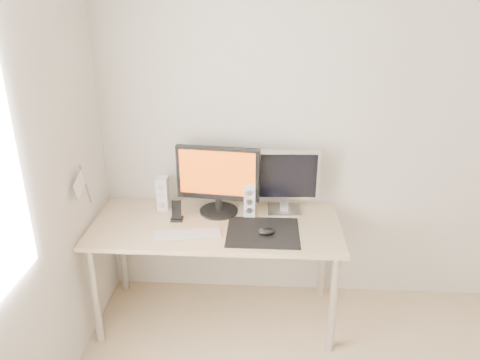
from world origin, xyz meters
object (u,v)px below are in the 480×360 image
object	(u,v)px
speaker_right	(250,199)
second_monitor	(285,178)
desk	(216,234)
speaker_left	(163,194)
main_monitor	(218,178)
phone_dock	(177,214)
mouse	(266,232)
keyboard	(187,234)

from	to	relation	value
speaker_right	second_monitor	bearing A→B (deg)	16.80
desk	second_monitor	distance (m)	0.58
second_monitor	speaker_left	size ratio (longest dim) A/B	1.94
main_monitor	phone_dock	xyz separation A→B (m)	(-0.26, -0.13, -0.21)
speaker_right	phone_dock	bearing A→B (deg)	-167.70
speaker_left	phone_dock	bearing A→B (deg)	-52.05
speaker_left	main_monitor	bearing A→B (deg)	-4.44
desk	phone_dock	distance (m)	0.29
desk	mouse	bearing A→B (deg)	-21.50
speaker_left	speaker_right	bearing A→B (deg)	-5.06
phone_dock	mouse	bearing A→B (deg)	-15.55
mouse	speaker_right	distance (m)	0.30
desk	second_monitor	xyz separation A→B (m)	(0.44, 0.21, 0.32)
desk	main_monitor	size ratio (longest dim) A/B	2.90
mouse	phone_dock	xyz separation A→B (m)	(-0.58, 0.16, 0.02)
phone_dock	main_monitor	bearing A→B (deg)	25.76
second_monitor	speaker_right	distance (m)	0.27
keyboard	main_monitor	bearing A→B (deg)	63.19
second_monitor	speaker_left	xyz separation A→B (m)	(-0.82, -0.02, -0.12)
desk	speaker_left	world-z (taller)	speaker_left
main_monitor	keyboard	world-z (taller)	main_monitor
main_monitor	speaker_left	bearing A→B (deg)	175.56
speaker_left	keyboard	size ratio (longest dim) A/B	0.54
main_monitor	mouse	bearing A→B (deg)	-41.67
mouse	main_monitor	bearing A→B (deg)	138.33
phone_dock	desk	bearing A→B (deg)	-7.56
speaker_left	speaker_right	distance (m)	0.59
keyboard	speaker_right	bearing A→B (deg)	38.52
mouse	keyboard	distance (m)	0.49
desk	speaker_right	xyz separation A→B (m)	(0.21, 0.14, 0.19)
mouse	desk	world-z (taller)	mouse
second_monitor	phone_dock	world-z (taller)	second_monitor
main_monitor	speaker_left	xyz separation A→B (m)	(-0.38, 0.03, -0.14)
mouse	main_monitor	xyz separation A→B (m)	(-0.32, 0.29, 0.23)
speaker_left	phone_dock	size ratio (longest dim) A/B	1.67
speaker_right	main_monitor	bearing A→B (deg)	173.81
second_monitor	keyboard	xyz separation A→B (m)	(-0.60, -0.37, -0.23)
main_monitor	phone_dock	distance (m)	0.36
speaker_right	phone_dock	xyz separation A→B (m)	(-0.47, -0.10, -0.07)
desk	phone_dock	bearing A→B (deg)	172.44
speaker_left	phone_dock	world-z (taller)	speaker_left
speaker_left	keyboard	world-z (taller)	speaker_left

